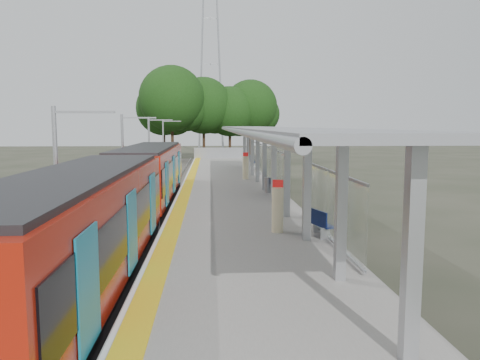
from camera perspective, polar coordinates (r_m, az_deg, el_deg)
name	(u,v)px	position (r m, az deg, el deg)	size (l,w,h in m)	color
trackbed	(157,200)	(29.49, -10.14, -2.47)	(3.00, 70.00, 0.24)	#59544C
platform	(229,194)	(29.27, -1.37, -1.68)	(6.00, 50.00, 1.00)	gray
tactile_strip	(188,186)	(29.21, -6.38, -0.73)	(0.60, 50.00, 0.02)	yellow
end_fence	(220,153)	(53.99, -2.43, 3.33)	(6.00, 0.10, 1.20)	#9EA0A5
train	(127,193)	(19.34, -13.61, -1.56)	(2.74, 27.60, 3.62)	black
canopy	(261,136)	(25.27, 2.61, 5.41)	(3.27, 38.00, 3.66)	#9EA0A5
pylon	(210,41)	(83.16, -3.64, 16.54)	(8.00, 4.00, 38.00)	#9EA0A5
tree_cluster	(202,105)	(61.79, -4.61, 9.05)	(18.77, 13.33, 12.11)	#382316
catenary_masts	(124,157)	(28.45, -13.92, 2.77)	(2.08, 48.16, 5.40)	#9EA0A5
bench_near	(319,222)	(16.24, 9.63, -5.08)	(0.78, 1.39, 0.91)	#0E1A49
bench_mid	(276,185)	(25.31, 4.46, -0.60)	(0.80, 1.61, 1.06)	#0E1A49
bench_far	(252,161)	(42.52, 1.43, 2.35)	(0.50, 1.53, 1.03)	#0E1A49
info_pillar_near	(278,209)	(16.57, 4.60, -3.60)	(0.42, 0.42, 1.86)	beige
info_pillar_far	(246,168)	(32.69, 0.68, 1.52)	(0.42, 0.42, 1.88)	beige
litter_bin	(268,185)	(26.23, 3.45, -0.61)	(0.42, 0.42, 0.86)	#9EA0A5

